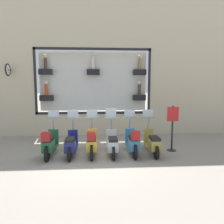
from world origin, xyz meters
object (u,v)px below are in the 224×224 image
(scooter_teal_1, at_px, (133,142))
(scooter_green_5, at_px, (50,144))
(scooter_navy_4, at_px, (71,144))
(scooter_silver_2, at_px, (112,144))
(scooter_yellow_3, at_px, (92,143))
(shop_sign_post, at_px, (172,126))
(scooter_olive_0, at_px, (152,143))

(scooter_teal_1, distance_m, scooter_green_5, 2.99)
(scooter_teal_1, xyz_separation_m, scooter_navy_4, (0.06, 2.25, -0.05))
(scooter_silver_2, height_order, scooter_yellow_3, scooter_silver_2)
(scooter_yellow_3, bearing_deg, shop_sign_post, -82.33)
(scooter_olive_0, distance_m, scooter_green_5, 3.74)
(scooter_olive_0, xyz_separation_m, scooter_teal_1, (-0.05, 0.75, 0.06))
(shop_sign_post, bearing_deg, scooter_navy_4, 95.42)
(scooter_yellow_3, relative_size, scooter_green_5, 1.00)
(scooter_navy_4, distance_m, shop_sign_post, 3.91)
(scooter_green_5, bearing_deg, scooter_yellow_3, -89.98)
(scooter_olive_0, bearing_deg, scooter_silver_2, 89.93)
(scooter_teal_1, distance_m, scooter_yellow_3, 1.50)
(scooter_navy_4, xyz_separation_m, scooter_green_5, (-0.05, 0.75, 0.06))
(scooter_navy_4, height_order, scooter_green_5, scooter_navy_4)
(scooter_silver_2, bearing_deg, scooter_teal_1, -94.22)
(scooter_silver_2, relative_size, scooter_yellow_3, 0.99)
(shop_sign_post, bearing_deg, scooter_olive_0, 113.02)
(scooter_green_5, bearing_deg, scooter_teal_1, -90.04)
(scooter_yellow_3, distance_m, scooter_navy_4, 0.75)
(scooter_olive_0, xyz_separation_m, shop_sign_post, (0.37, -0.87, 0.54))
(scooter_olive_0, relative_size, scooter_green_5, 0.99)
(scooter_olive_0, distance_m, scooter_silver_2, 1.50)
(scooter_teal_1, xyz_separation_m, scooter_yellow_3, (0.00, 1.50, 0.00))
(scooter_olive_0, bearing_deg, shop_sign_post, -66.98)
(scooter_green_5, bearing_deg, shop_sign_post, -84.80)
(scooter_silver_2, relative_size, shop_sign_post, 1.01)
(scooter_olive_0, distance_m, scooter_yellow_3, 2.25)
(scooter_green_5, distance_m, shop_sign_post, 4.65)
(scooter_silver_2, xyz_separation_m, scooter_navy_4, (0.00, 1.50, 0.01))
(scooter_silver_2, distance_m, scooter_green_5, 2.25)
(scooter_olive_0, bearing_deg, scooter_teal_1, 94.08)
(scooter_silver_2, distance_m, scooter_navy_4, 1.50)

